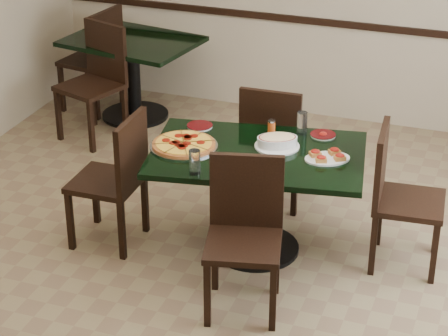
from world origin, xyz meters
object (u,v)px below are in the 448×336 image
(chair_far, at_px, (274,139))
(pepperoni_pizza, at_px, (184,144))
(chair_near, at_px, (245,226))
(back_chair_left, at_px, (98,54))
(back_chair_near, at_px, (97,75))
(lasagna_casserole, at_px, (277,141))
(main_table, at_px, (257,177))
(chair_right, at_px, (396,190))
(bread_basket, at_px, (261,164))
(bruschetta_platter, at_px, (327,156))
(chair_left, at_px, (118,173))
(back_table, at_px, (133,63))

(chair_far, bearing_deg, pepperoni_pizza, 59.90)
(chair_far, relative_size, chair_near, 1.00)
(chair_far, bearing_deg, chair_near, 97.60)
(chair_far, xyz_separation_m, back_chair_left, (-2.06, 1.22, 0.01))
(back_chair_near, distance_m, lasagna_casserole, 2.35)
(pepperoni_pizza, bearing_deg, back_chair_left, 130.23)
(main_table, relative_size, chair_right, 1.58)
(chair_far, bearing_deg, main_table, 95.91)
(chair_far, distance_m, bread_basket, 0.94)
(pepperoni_pizza, height_order, bread_basket, bread_basket)
(bruschetta_platter, bearing_deg, back_chair_near, 120.70)
(main_table, distance_m, pepperoni_pizza, 0.53)
(bread_basket, height_order, bruschetta_platter, bread_basket)
(chair_left, distance_m, back_chair_left, 2.43)
(back_table, xyz_separation_m, chair_near, (1.89, -2.44, 0.02))
(bruschetta_platter, bearing_deg, chair_right, -14.04)
(back_table, distance_m, bruschetta_platter, 2.88)
(pepperoni_pizza, bearing_deg, main_table, 10.00)
(back_chair_near, bearing_deg, main_table, -16.99)
(chair_left, bearing_deg, chair_far, 135.39)
(chair_far, distance_m, back_chair_left, 2.40)
(chair_near, xyz_separation_m, chair_right, (0.79, 0.77, -0.00))
(chair_far, relative_size, back_chair_near, 0.96)
(chair_right, xyz_separation_m, lasagna_casserole, (-0.80, -0.05, 0.25))
(main_table, relative_size, back_chair_near, 1.52)
(bread_basket, bearing_deg, back_table, 141.74)
(chair_near, bearing_deg, chair_left, 146.62)
(back_table, height_order, chair_left, chair_left)
(main_table, distance_m, chair_left, 0.95)
(chair_far, height_order, back_chair_near, back_chair_near)
(chair_near, relative_size, back_chair_left, 0.98)
(chair_far, relative_size, chair_left, 1.01)
(main_table, relative_size, chair_far, 1.58)
(main_table, relative_size, chair_left, 1.59)
(back_table, xyz_separation_m, chair_far, (1.69, -1.19, 0.02))
(chair_far, height_order, bread_basket, chair_far)
(back_chair_near, height_order, pepperoni_pizza, back_chair_near)
(pepperoni_pizza, distance_m, bread_basket, 0.61)
(back_table, relative_size, chair_near, 1.29)
(back_chair_left, xyz_separation_m, bruschetta_platter, (2.60, -1.83, 0.22))
(chair_right, relative_size, pepperoni_pizza, 2.13)
(bread_basket, bearing_deg, main_table, 122.01)
(back_table, height_order, lasagna_casserole, lasagna_casserole)
(back_chair_near, bearing_deg, back_chair_left, 135.80)
(chair_right, xyz_separation_m, bruschetta_platter, (-0.44, -0.13, 0.23))
(back_table, distance_m, lasagna_casserole, 2.56)
(chair_left, height_order, back_chair_near, back_chair_near)
(chair_near, bearing_deg, back_table, 114.21)
(chair_far, distance_m, chair_near, 1.26)
(pepperoni_pizza, distance_m, bruschetta_platter, 0.95)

